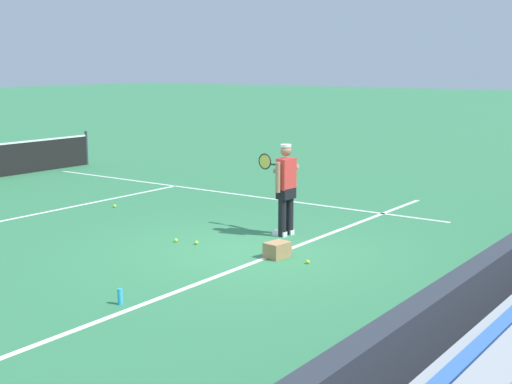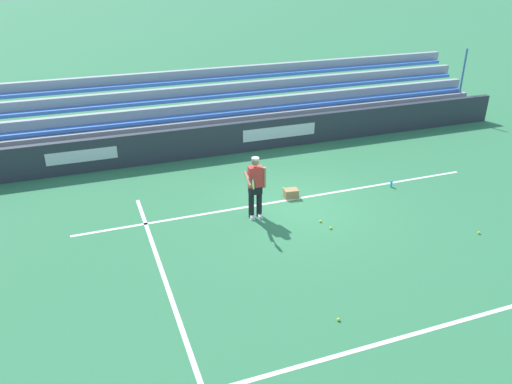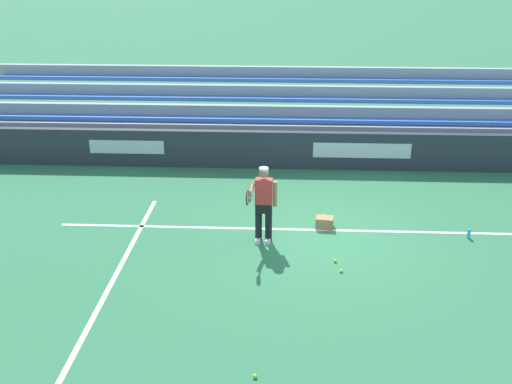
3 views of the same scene
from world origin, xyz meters
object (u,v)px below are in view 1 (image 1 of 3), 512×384
(tennis_ball_far_left, at_px, (176,240))
(tennis_ball_far_right, at_px, (115,206))
(water_bottle, at_px, (120,296))
(ball_box_cardboard, at_px, (277,250))
(tennis_player, at_px, (285,188))
(tennis_ball_on_baseline, at_px, (308,262))
(tennis_ball_toward_net, at_px, (196,243))

(tennis_ball_far_left, distance_m, tennis_ball_far_right, 3.60)
(water_bottle, bearing_deg, tennis_ball_far_left, 29.59)
(ball_box_cardboard, height_order, tennis_ball_far_right, ball_box_cardboard)
(water_bottle, bearing_deg, tennis_player, 4.81)
(tennis_player, height_order, tennis_ball_on_baseline, tennis_player)
(ball_box_cardboard, bearing_deg, tennis_ball_toward_net, 94.43)
(tennis_player, bearing_deg, ball_box_cardboard, -150.98)
(tennis_ball_far_left, xyz_separation_m, tennis_ball_on_baseline, (0.19, -2.68, 0.00))
(tennis_ball_far_right, relative_size, tennis_ball_on_baseline, 1.00)
(ball_box_cardboard, distance_m, water_bottle, 3.20)
(tennis_ball_far_left, distance_m, water_bottle, 3.40)
(tennis_ball_far_right, bearing_deg, ball_box_cardboard, -104.12)
(ball_box_cardboard, xyz_separation_m, tennis_ball_far_right, (1.34, 5.31, -0.10))
(tennis_ball_far_right, bearing_deg, tennis_ball_on_baseline, -102.98)
(tennis_ball_toward_net, xyz_separation_m, tennis_ball_far_left, (-0.09, 0.41, 0.00))
(ball_box_cardboard, relative_size, tennis_ball_on_baseline, 6.06)
(tennis_ball_far_left, bearing_deg, water_bottle, -150.41)
(ball_box_cardboard, bearing_deg, tennis_ball_far_left, 95.96)
(ball_box_cardboard, xyz_separation_m, tennis_ball_far_left, (-0.22, 2.07, -0.10))
(tennis_player, distance_m, tennis_ball_on_baseline, 2.16)
(tennis_player, height_order, ball_box_cardboard, tennis_player)
(tennis_ball_toward_net, bearing_deg, tennis_ball_far_left, 102.02)
(tennis_ball_toward_net, bearing_deg, tennis_ball_on_baseline, -87.49)
(tennis_ball_toward_net, bearing_deg, water_bottle, -157.41)
(tennis_ball_far_right, bearing_deg, tennis_ball_toward_net, -111.81)
(tennis_player, xyz_separation_m, tennis_ball_on_baseline, (-1.42, -1.38, -0.86))
(tennis_ball_toward_net, distance_m, tennis_ball_far_left, 0.42)
(tennis_player, bearing_deg, tennis_ball_toward_net, 149.83)
(tennis_ball_on_baseline, bearing_deg, water_bottle, 162.38)
(tennis_ball_toward_net, xyz_separation_m, water_bottle, (-3.04, -1.27, 0.08))
(tennis_ball_toward_net, height_order, tennis_ball_far_right, same)
(tennis_ball_far_left, height_order, tennis_ball_on_baseline, same)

